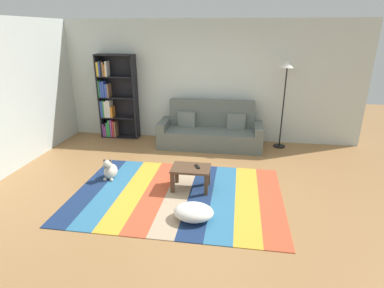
{
  "coord_description": "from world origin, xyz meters",
  "views": [
    {
      "loc": [
        0.68,
        -4.52,
        2.47
      ],
      "look_at": [
        -0.06,
        0.32,
        0.65
      ],
      "focal_mm": 28.89,
      "sensor_mm": 36.0,
      "label": 1
    }
  ],
  "objects_px": {
    "bookshelf": "(113,100)",
    "tv_remote": "(197,166)",
    "couch": "(211,131)",
    "standing_lamp": "(286,76)",
    "coffee_table": "(191,172)",
    "pouf": "(194,212)",
    "dog": "(110,170)"
  },
  "relations": [
    {
      "from": "bookshelf",
      "to": "tv_remote",
      "type": "bearing_deg",
      "value": -44.93
    },
    {
      "from": "bookshelf",
      "to": "couch",
      "type": "bearing_deg",
      "value": -6.95
    },
    {
      "from": "bookshelf",
      "to": "standing_lamp",
      "type": "xyz_separation_m",
      "value": [
        3.88,
        -0.11,
        0.66
      ]
    },
    {
      "from": "coffee_table",
      "to": "pouf",
      "type": "relative_size",
      "value": 1.12
    },
    {
      "from": "couch",
      "to": "pouf",
      "type": "bearing_deg",
      "value": -88.97
    },
    {
      "from": "dog",
      "to": "pouf",
      "type": "bearing_deg",
      "value": -32.07
    },
    {
      "from": "couch",
      "to": "dog",
      "type": "bearing_deg",
      "value": -129.46
    },
    {
      "from": "bookshelf",
      "to": "dog",
      "type": "bearing_deg",
      "value": -70.66
    },
    {
      "from": "couch",
      "to": "bookshelf",
      "type": "bearing_deg",
      "value": 173.05
    },
    {
      "from": "coffee_table",
      "to": "tv_remote",
      "type": "xyz_separation_m",
      "value": [
        0.1,
        0.03,
        0.09
      ]
    },
    {
      "from": "bookshelf",
      "to": "standing_lamp",
      "type": "bearing_deg",
      "value": -1.69
    },
    {
      "from": "bookshelf",
      "to": "pouf",
      "type": "distance_m",
      "value": 4.09
    },
    {
      "from": "bookshelf",
      "to": "coffee_table",
      "type": "height_order",
      "value": "bookshelf"
    },
    {
      "from": "bookshelf",
      "to": "dog",
      "type": "distance_m",
      "value": 2.45
    },
    {
      "from": "pouf",
      "to": "coffee_table",
      "type": "bearing_deg",
      "value": 101.24
    },
    {
      "from": "standing_lamp",
      "to": "tv_remote",
      "type": "bearing_deg",
      "value": -125.19
    },
    {
      "from": "bookshelf",
      "to": "coffee_table",
      "type": "bearing_deg",
      "value": -46.53
    },
    {
      "from": "dog",
      "to": "standing_lamp",
      "type": "relative_size",
      "value": 0.21
    },
    {
      "from": "couch",
      "to": "pouf",
      "type": "height_order",
      "value": "couch"
    },
    {
      "from": "dog",
      "to": "standing_lamp",
      "type": "distance_m",
      "value": 4.0
    },
    {
      "from": "dog",
      "to": "tv_remote",
      "type": "xyz_separation_m",
      "value": [
        1.56,
        -0.12,
        0.23
      ]
    },
    {
      "from": "coffee_table",
      "to": "pouf",
      "type": "bearing_deg",
      "value": -78.76
    },
    {
      "from": "standing_lamp",
      "to": "dog",
      "type": "bearing_deg",
      "value": -146.17
    },
    {
      "from": "standing_lamp",
      "to": "tv_remote",
      "type": "distance_m",
      "value": 2.95
    },
    {
      "from": "bookshelf",
      "to": "standing_lamp",
      "type": "relative_size",
      "value": 1.04
    },
    {
      "from": "couch",
      "to": "bookshelf",
      "type": "xyz_separation_m",
      "value": [
        -2.35,
        0.29,
        0.57
      ]
    },
    {
      "from": "dog",
      "to": "coffee_table",
      "type": "bearing_deg",
      "value": -5.84
    },
    {
      "from": "bookshelf",
      "to": "standing_lamp",
      "type": "height_order",
      "value": "bookshelf"
    },
    {
      "from": "pouf",
      "to": "standing_lamp",
      "type": "xyz_separation_m",
      "value": [
        1.48,
        3.11,
        1.45
      ]
    },
    {
      "from": "bookshelf",
      "to": "tv_remote",
      "type": "height_order",
      "value": "bookshelf"
    },
    {
      "from": "coffee_table",
      "to": "tv_remote",
      "type": "height_order",
      "value": "tv_remote"
    },
    {
      "from": "couch",
      "to": "coffee_table",
      "type": "distance_m",
      "value": 2.07
    }
  ]
}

